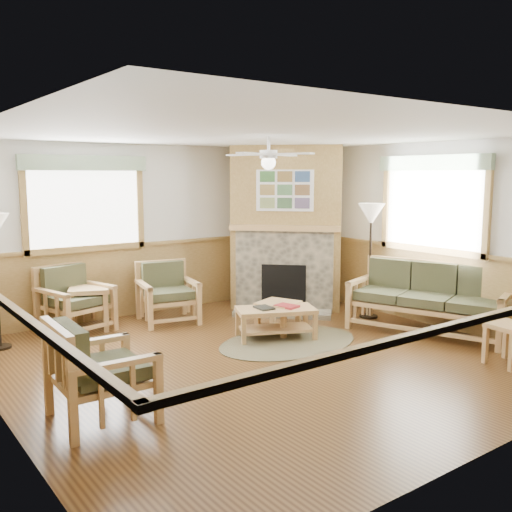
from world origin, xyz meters
TOP-DOWN VIEW (x-y plane):
  - floor at (0.00, 0.00)m, footprint 6.00×6.00m
  - ceiling at (0.00, 0.00)m, footprint 6.00×6.00m
  - wall_back at (0.00, 3.00)m, footprint 6.00×0.02m
  - wall_front at (0.00, -3.00)m, footprint 6.00×0.02m
  - wall_right at (3.00, 0.00)m, footprint 0.02×6.00m
  - wainscot at (0.00, 0.00)m, footprint 6.00×6.00m
  - fireplace at (2.05, 2.05)m, footprint 3.11×3.11m
  - window_back at (-1.10, 2.96)m, footprint 1.90×0.16m
  - window_right at (2.96, -0.20)m, footprint 0.16×1.90m
  - ceiling_fan at (0.30, 0.30)m, footprint 1.59×1.59m
  - sofa at (2.55, -0.48)m, footprint 2.31×1.56m
  - armchair_back_left at (-1.44, 2.55)m, footprint 1.02×1.02m
  - armchair_back_right at (-0.13, 2.24)m, footprint 0.95×0.95m
  - armchair_left at (-2.25, -0.53)m, footprint 0.86×0.86m
  - coffee_table at (0.65, 0.58)m, footprint 1.19×0.92m
  - end_table_chairs at (-1.24, 2.55)m, footprint 0.71×0.70m
  - end_table_sofa at (2.18, -1.91)m, footprint 0.49×0.47m
  - footstool at (0.85, 0.78)m, footprint 0.66×0.66m
  - braided_rug at (0.66, 0.32)m, footprint 2.65×2.65m
  - floor_lamp_right at (2.55, 0.63)m, footprint 0.51×0.51m
  - book_red at (0.80, 0.53)m, footprint 0.29×0.35m
  - book_dark at (0.50, 0.65)m, footprint 0.23×0.29m

SIDE VIEW (x-z plane):
  - floor at x=0.00m, z-range -0.01..0.00m
  - braided_rug at x=0.66m, z-range 0.00..0.01m
  - coffee_table at x=0.65m, z-range 0.00..0.42m
  - footstool at x=0.85m, z-range 0.00..0.44m
  - end_table_sofa at x=2.18m, z-range 0.00..0.50m
  - end_table_chairs at x=-1.24m, z-range 0.00..0.62m
  - book_dark at x=0.50m, z-range 0.44..0.46m
  - armchair_back_right at x=-0.13m, z-range 0.00..0.90m
  - book_red at x=0.80m, z-range 0.44..0.47m
  - armchair_back_left at x=-1.44m, z-range 0.00..0.94m
  - armchair_left at x=-2.25m, z-range 0.00..0.94m
  - sofa at x=2.55m, z-range 0.00..0.98m
  - wainscot at x=0.00m, z-range 0.00..1.10m
  - floor_lamp_right at x=2.55m, z-range 0.00..1.80m
  - wall_back at x=0.00m, z-range 0.00..2.70m
  - wall_front at x=0.00m, z-range 0.00..2.70m
  - wall_right at x=3.00m, z-range 0.00..2.70m
  - fireplace at x=2.05m, z-range 0.00..2.70m
  - window_back at x=-1.10m, z-range 1.78..3.28m
  - window_right at x=2.96m, z-range 1.78..3.28m
  - ceiling_fan at x=0.30m, z-range 2.48..2.84m
  - ceiling at x=0.00m, z-range 2.70..2.71m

